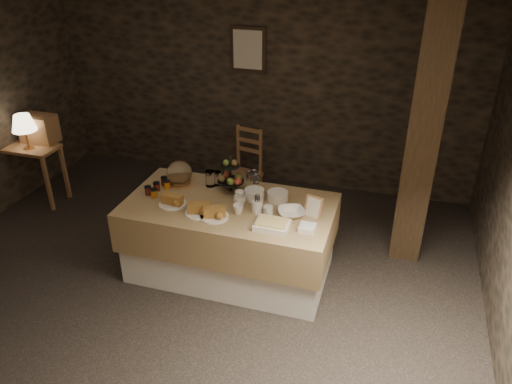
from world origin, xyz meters
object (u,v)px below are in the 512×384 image
(timber_column, at_px, (423,140))
(buffet_table, at_px, (230,233))
(wine_rack, at_px, (39,129))
(table_lamp, at_px, (23,123))
(console_table, at_px, (31,156))
(chair, at_px, (245,163))
(fruit_stand, at_px, (231,178))

(timber_column, bearing_deg, buffet_table, -152.92)
(wine_rack, bearing_deg, table_lamp, -90.00)
(console_table, distance_m, chair, 2.64)
(table_lamp, bearing_deg, console_table, 135.00)
(fruit_stand, bearing_deg, chair, 103.22)
(wine_rack, distance_m, fruit_stand, 2.77)
(table_lamp, relative_size, timber_column, 0.16)
(console_table, distance_m, table_lamp, 0.45)
(wine_rack, xyz_separation_m, timber_column, (4.45, -0.01, 0.39))
(console_table, relative_size, timber_column, 0.28)
(buffet_table, relative_size, timber_column, 0.76)
(buffet_table, xyz_separation_m, chair, (-0.42, 1.74, -0.08))
(table_lamp, bearing_deg, chair, 25.19)
(table_lamp, distance_m, chair, 2.70)
(console_table, bearing_deg, fruit_stand, -8.73)
(table_lamp, xyz_separation_m, timber_column, (4.45, 0.22, 0.24))
(chair, bearing_deg, timber_column, -11.38)
(fruit_stand, bearing_deg, console_table, 171.27)
(buffet_table, relative_size, console_table, 2.68)
(chair, height_order, timber_column, timber_column)
(console_table, xyz_separation_m, wine_rack, (0.05, 0.18, 0.30))
(wine_rack, relative_size, timber_column, 0.16)
(buffet_table, height_order, console_table, buffet_table)
(console_table, xyz_separation_m, timber_column, (4.50, 0.17, 0.69))
(console_table, height_order, wine_rack, wine_rack)
(console_table, bearing_deg, timber_column, 2.21)
(chair, xyz_separation_m, timber_column, (2.09, -0.89, 0.93))
(chair, relative_size, timber_column, 0.25)
(timber_column, bearing_deg, wine_rack, 179.92)
(fruit_stand, bearing_deg, buffet_table, -74.88)
(console_table, height_order, chair, chair)
(table_lamp, bearing_deg, wine_rack, 90.00)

